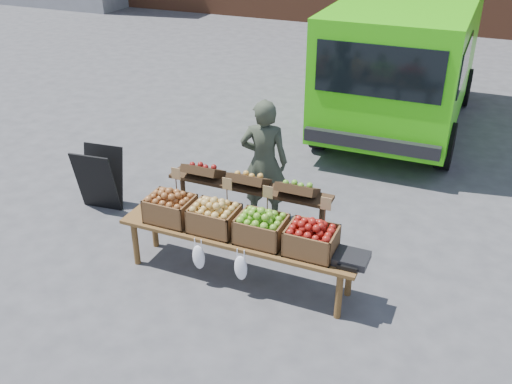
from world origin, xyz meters
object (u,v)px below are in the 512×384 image
at_px(back_table, 249,206).
at_px(weighing_scale, 352,258).
at_px(crate_golden_apples, 170,209).
at_px(vendor, 264,162).
at_px(delivery_van, 404,64).
at_px(crate_red_apples, 261,229).
at_px(display_bench, 238,257).
at_px(chalkboard_sign, 100,179).
at_px(crate_green_apples, 311,241).
at_px(crate_russet_pears, 214,219).

xyz_separation_m(back_table, weighing_scale, (1.43, -0.72, 0.09)).
bearing_deg(crate_golden_apples, back_table, 48.33).
bearing_deg(weighing_scale, vendor, 138.65).
bearing_deg(vendor, crate_golden_apples, 51.13).
height_order(delivery_van, crate_red_apples, delivery_van).
bearing_deg(display_bench, chalkboard_sign, 162.79).
relative_size(crate_red_apples, crate_green_apples, 1.00).
xyz_separation_m(delivery_van, crate_green_apples, (0.10, -5.43, -0.42)).
bearing_deg(back_table, crate_red_apples, -57.47).
bearing_deg(crate_golden_apples, delivery_van, 74.13).
distance_m(vendor, weighing_scale, 1.99).
height_order(delivery_van, vendor, delivery_van).
height_order(back_table, crate_red_apples, back_table).
bearing_deg(crate_red_apples, display_bench, 180.00).
height_order(crate_golden_apples, crate_red_apples, same).
bearing_deg(weighing_scale, display_bench, 180.00).
distance_m(delivery_van, vendor, 4.25).
bearing_deg(crate_green_apples, chalkboard_sign, 167.05).
bearing_deg(crate_russet_pears, crate_golden_apples, 180.00).
height_order(back_table, crate_green_apples, back_table).
bearing_deg(crate_red_apples, crate_golden_apples, 180.00).
height_order(delivery_van, display_bench, delivery_van).
bearing_deg(crate_golden_apples, weighing_scale, 0.00).
height_order(chalkboard_sign, crate_russet_pears, chalkboard_sign).
relative_size(delivery_van, display_bench, 1.87).
relative_size(crate_green_apples, weighing_scale, 1.47).
relative_size(crate_golden_apples, crate_russet_pears, 1.00).
relative_size(vendor, crate_red_apples, 3.30).
bearing_deg(chalkboard_sign, back_table, -6.59).
relative_size(delivery_van, weighing_scale, 14.84).
height_order(delivery_van, crate_russet_pears, delivery_van).
distance_m(chalkboard_sign, display_bench, 2.49).
bearing_deg(display_bench, crate_red_apples, 0.00).
relative_size(vendor, crate_golden_apples, 3.30).
distance_m(back_table, crate_red_apples, 0.87).
distance_m(chalkboard_sign, crate_golden_apples, 1.74).
xyz_separation_m(crate_golden_apples, weighing_scale, (2.08, 0.00, -0.10)).
xyz_separation_m(vendor, chalkboard_sign, (-2.14, -0.57, -0.39)).
relative_size(delivery_van, crate_green_apples, 10.09).
distance_m(back_table, display_bench, 0.78).
relative_size(delivery_van, back_table, 2.40).
xyz_separation_m(delivery_van, chalkboard_sign, (-3.10, -4.70, -0.70)).
bearing_deg(chalkboard_sign, crate_golden_apples, -31.54).
bearing_deg(display_bench, crate_green_apples, 0.00).
bearing_deg(crate_russet_pears, crate_green_apples, 0.00).
bearing_deg(crate_golden_apples, crate_red_apples, 0.00).
distance_m(delivery_van, display_bench, 5.55).
height_order(vendor, back_table, vendor).
bearing_deg(back_table, weighing_scale, -26.66).
distance_m(crate_green_apples, weighing_scale, 0.44).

